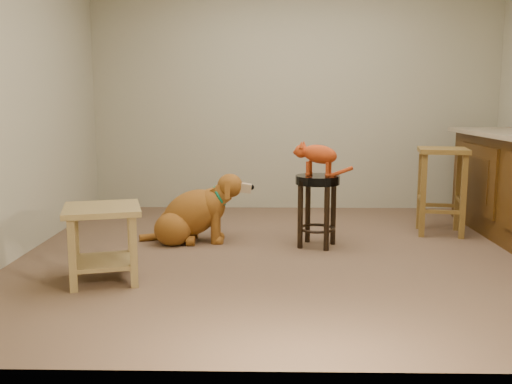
{
  "coord_description": "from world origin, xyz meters",
  "views": [
    {
      "loc": [
        -0.31,
        -4.42,
        1.22
      ],
      "look_at": [
        -0.4,
        0.33,
        0.45
      ],
      "focal_mm": 40.0,
      "sensor_mm": 36.0,
      "label": 1
    }
  ],
  "objects_px": {
    "padded_stool": "(317,196)",
    "golden_retriever": "(193,215)",
    "side_table": "(103,232)",
    "tabby_kitten": "(317,155)",
    "wood_stool": "(441,189)"
  },
  "relations": [
    {
      "from": "side_table",
      "to": "tabby_kitten",
      "type": "xyz_separation_m",
      "value": [
        1.51,
        0.97,
        0.43
      ]
    },
    {
      "from": "padded_stool",
      "to": "side_table",
      "type": "bearing_deg",
      "value": -147.78
    },
    {
      "from": "side_table",
      "to": "golden_retriever",
      "type": "height_order",
      "value": "golden_retriever"
    },
    {
      "from": "golden_retriever",
      "to": "tabby_kitten",
      "type": "distance_m",
      "value": 1.18
    },
    {
      "from": "padded_stool",
      "to": "side_table",
      "type": "distance_m",
      "value": 1.8
    },
    {
      "from": "tabby_kitten",
      "to": "side_table",
      "type": "bearing_deg",
      "value": -127.29
    },
    {
      "from": "tabby_kitten",
      "to": "wood_stool",
      "type": "bearing_deg",
      "value": 42.4
    },
    {
      "from": "wood_stool",
      "to": "golden_retriever",
      "type": "distance_m",
      "value": 2.27
    },
    {
      "from": "padded_stool",
      "to": "golden_retriever",
      "type": "xyz_separation_m",
      "value": [
        -1.06,
        0.14,
        -0.19
      ]
    },
    {
      "from": "wood_stool",
      "to": "side_table",
      "type": "xyz_separation_m",
      "value": [
        -2.7,
        -1.45,
        -0.07
      ]
    },
    {
      "from": "side_table",
      "to": "golden_retriever",
      "type": "bearing_deg",
      "value": 67.05
    },
    {
      "from": "padded_stool",
      "to": "golden_retriever",
      "type": "distance_m",
      "value": 1.09
    },
    {
      "from": "padded_stool",
      "to": "golden_retriever",
      "type": "bearing_deg",
      "value": 172.64
    },
    {
      "from": "golden_retriever",
      "to": "side_table",
      "type": "bearing_deg",
      "value": -114.18
    },
    {
      "from": "padded_stool",
      "to": "side_table",
      "type": "relative_size",
      "value": 0.98
    }
  ]
}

